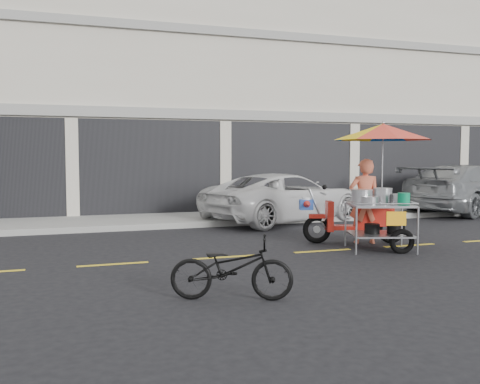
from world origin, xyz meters
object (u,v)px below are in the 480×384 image
object	(u,v)px
white_pickup	(285,197)
silver_pickup	(467,189)
near_bicycle	(232,268)
food_vendor_rig	(375,169)

from	to	relation	value
white_pickup	silver_pickup	world-z (taller)	silver_pickup
near_bicycle	food_vendor_rig	size ratio (longest dim) A/B	0.63
silver_pickup	food_vendor_rig	xyz separation A→B (m)	(-6.43, -4.63, 0.81)
silver_pickup	near_bicycle	bearing A→B (deg)	103.41
near_bicycle	food_vendor_rig	distance (m)	5.00
silver_pickup	near_bicycle	xyz separation A→B (m)	(-10.37, -7.48, -0.37)
white_pickup	near_bicycle	bearing A→B (deg)	131.00
silver_pickup	food_vendor_rig	size ratio (longest dim) A/B	2.12
white_pickup	near_bicycle	distance (m)	8.27
silver_pickup	near_bicycle	size ratio (longest dim) A/B	3.39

